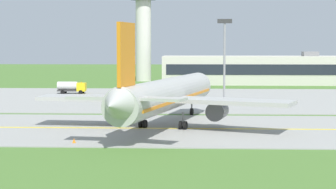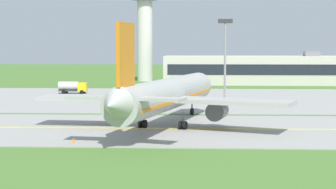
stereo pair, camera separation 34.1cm
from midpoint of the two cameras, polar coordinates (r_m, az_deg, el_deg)
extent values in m
plane|color=#47702D|center=(74.37, -1.30, -3.31)|extent=(500.00, 500.00, 0.00)
cube|color=gray|center=(74.37, -1.30, -3.27)|extent=(240.00, 28.00, 0.10)
cube|color=gray|center=(116.02, 5.09, -0.41)|extent=(140.00, 52.00, 0.10)
cube|color=yellow|center=(74.36, -1.30, -3.23)|extent=(220.00, 0.60, 0.01)
cylinder|color=#ADADA8|center=(75.64, -0.20, 0.03)|extent=(11.75, 34.00, 4.00)
cone|color=#ADADA8|center=(93.20, 2.94, 0.91)|extent=(4.30, 3.41, 3.80)
cone|color=#ADADA8|center=(58.25, -5.28, -1.01)|extent=(4.05, 3.90, 3.40)
cube|color=orange|center=(75.69, -0.20, -0.35)|extent=(11.20, 31.38, 0.36)
cube|color=#1E232D|center=(91.02, 2.62, 1.26)|extent=(3.72, 2.54, 0.70)
cube|color=#ADADA8|center=(76.46, -6.79, -0.33)|extent=(15.38, 6.18, 0.50)
cylinder|color=#47474C|center=(77.70, -4.85, -1.27)|extent=(3.02, 3.84, 2.30)
cylinder|color=black|center=(79.19, -4.44, -1.16)|extent=(2.10, 0.73, 2.10)
cube|color=#ADADA8|center=(71.61, 5.85, -0.67)|extent=(15.72, 9.93, 0.50)
cylinder|color=#47474C|center=(74.08, 4.59, -1.56)|extent=(3.02, 3.84, 2.30)
cylinder|color=black|center=(75.64, 4.83, -1.44)|extent=(2.10, 0.73, 2.10)
cube|color=orange|center=(61.14, -4.16, 3.83)|extent=(1.41, 4.37, 6.50)
cube|color=#ADADA8|center=(62.36, -6.96, -0.27)|extent=(6.26, 3.15, 0.30)
cube|color=#ADADA8|center=(60.16, -1.34, -0.42)|extent=(6.46, 4.25, 0.30)
cylinder|color=slate|center=(88.40, 2.16, -1.14)|extent=(0.24, 0.24, 1.65)
cylinder|color=black|center=(88.49, 2.16, -1.67)|extent=(0.59, 1.15, 1.10)
cylinder|color=slate|center=(74.81, -2.54, -2.21)|extent=(0.24, 0.24, 1.65)
cylinder|color=black|center=(75.00, -2.74, -2.82)|extent=(0.59, 1.15, 1.10)
cylinder|color=black|center=(74.82, -2.34, -2.84)|extent=(0.59, 1.15, 1.10)
cylinder|color=slate|center=(73.32, 1.31, -2.34)|extent=(0.24, 0.24, 1.65)
cylinder|color=black|center=(73.50, 1.10, -2.97)|extent=(0.59, 1.15, 1.10)
cylinder|color=black|center=(73.36, 1.52, -2.99)|extent=(0.59, 1.15, 1.10)
cube|color=yellow|center=(128.75, -8.32, 0.71)|extent=(1.81, 2.00, 1.80)
cube|color=#1E232D|center=(128.58, -7.98, 0.85)|extent=(0.12, 1.84, 0.81)
cylinder|color=silver|center=(129.34, -9.62, 0.82)|extent=(4.20, 1.81, 1.80)
cube|color=#383838|center=(129.42, -9.62, 0.37)|extent=(4.21, 2.11, 0.24)
cylinder|color=orange|center=(128.68, -8.32, 1.16)|extent=(0.20, 0.20, 0.18)
cylinder|color=black|center=(129.80, -8.23, 0.28)|extent=(0.90, 0.30, 0.90)
cylinder|color=black|center=(127.84, -8.40, 0.21)|extent=(0.90, 0.30, 0.90)
cylinder|color=black|center=(130.64, -9.87, 0.29)|extent=(0.90, 0.30, 0.90)
cylinder|color=black|center=(128.60, -10.08, 0.22)|extent=(0.90, 0.30, 0.90)
cube|color=yellow|center=(108.03, -4.05, -0.01)|extent=(2.13, 1.94, 1.80)
cube|color=#1E232D|center=(108.75, -3.98, 0.19)|extent=(1.84, 0.26, 0.81)
cube|color=yellow|center=(105.09, -4.37, -0.09)|extent=(2.41, 4.34, 2.00)
cylinder|color=orange|center=(107.95, -4.06, 0.52)|extent=(0.20, 0.20, 0.18)
cylinder|color=black|center=(108.31, -4.57, -0.56)|extent=(0.37, 0.92, 0.90)
cylinder|color=black|center=(107.93, -3.53, -0.57)|extent=(0.37, 0.92, 0.90)
cylinder|color=black|center=(104.58, -5.02, -0.75)|extent=(0.37, 0.92, 0.90)
cylinder|color=black|center=(104.17, -3.89, -0.77)|extent=(0.37, 0.92, 0.90)
cube|color=beige|center=(162.34, 9.42, 2.31)|extent=(56.05, 13.53, 7.50)
cube|color=#1E232D|center=(155.56, 9.71, 2.35)|extent=(53.81, 0.10, 2.70)
cube|color=slate|center=(163.90, 13.34, 3.79)|extent=(4.00, 4.00, 1.20)
cylinder|color=silver|center=(173.55, -2.41, 5.13)|extent=(4.40, 4.40, 23.28)
cylinder|color=gray|center=(99.52, 5.30, 2.75)|extent=(0.36, 0.36, 14.00)
cube|color=#333333|center=(99.54, 5.33, 6.98)|extent=(2.40, 0.50, 0.70)
cone|color=orange|center=(64.08, -9.10, -4.40)|extent=(0.44, 0.44, 0.60)
camera|label=1|loc=(0.17, -90.13, -0.01)|focal=63.96mm
camera|label=2|loc=(0.17, 89.87, 0.01)|focal=63.96mm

